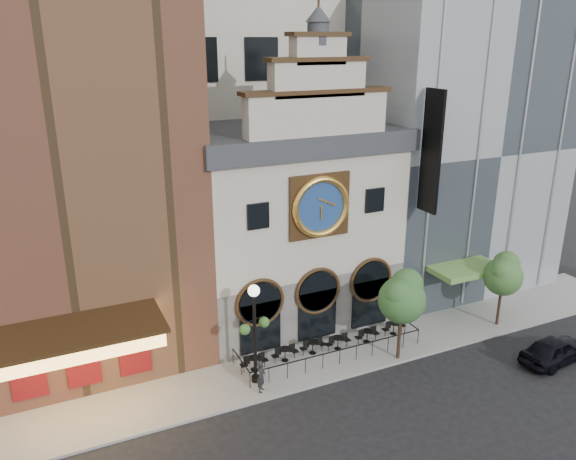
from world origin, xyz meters
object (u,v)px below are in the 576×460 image
(bistro_2, at_px, (313,346))
(pedestrian, at_px, (261,377))
(car_right, at_px, (555,350))
(tree_left, at_px, (402,296))
(bistro_3, at_px, (338,342))
(bistro_5, at_px, (394,327))
(tree_right, at_px, (504,273))
(bistro_0, at_px, (254,362))
(bistro_4, at_px, (367,335))
(lamppost, at_px, (254,323))
(bistro_1, at_px, (285,353))

(bistro_2, height_order, pedestrian, pedestrian)
(car_right, relative_size, tree_left, 0.87)
(bistro_3, xyz_separation_m, tree_left, (2.66, -2.20, 3.35))
(bistro_5, distance_m, tree_right, 7.52)
(bistro_0, height_order, tree_right, tree_right)
(bistro_0, distance_m, tree_right, 16.18)
(bistro_0, relative_size, bistro_4, 1.00)
(car_right, distance_m, pedestrian, 16.55)
(bistro_2, distance_m, tree_right, 12.66)
(bistro_0, xyz_separation_m, bistro_2, (3.65, 0.16, 0.00))
(bistro_4, xyz_separation_m, bistro_5, (1.99, 0.14, 0.00))
(bistro_3, xyz_separation_m, car_right, (10.45, -6.08, 0.16))
(lamppost, bearing_deg, bistro_0, 58.14)
(bistro_0, relative_size, bistro_2, 1.00)
(bistro_1, height_order, bistro_5, same)
(bistro_2, bearing_deg, pedestrian, -152.20)
(bistro_1, height_order, tree_left, tree_left)
(bistro_1, height_order, bistro_3, same)
(bistro_4, relative_size, bistro_5, 1.00)
(pedestrian, relative_size, tree_right, 0.37)
(bistro_1, bearing_deg, bistro_0, -176.02)
(pedestrian, distance_m, tree_right, 16.42)
(bistro_3, relative_size, bistro_5, 1.00)
(bistro_5, bearing_deg, bistro_1, 179.42)
(bistro_2, distance_m, lamppost, 5.09)
(car_right, bearing_deg, tree_left, 57.73)
(pedestrian, bearing_deg, lamppost, 32.55)
(bistro_2, relative_size, bistro_5, 1.00)
(pedestrian, bearing_deg, tree_right, -52.36)
(bistro_5, xyz_separation_m, car_right, (6.50, -6.17, 0.16))
(bistro_0, distance_m, tree_left, 8.82)
(bistro_3, bearing_deg, bistro_5, 1.37)
(bistro_0, xyz_separation_m, bistro_4, (7.15, -0.08, 0.00))
(bistro_0, height_order, bistro_4, same)
(bistro_2, relative_size, lamppost, 0.29)
(bistro_0, bearing_deg, tree_right, -5.82)
(bistro_2, xyz_separation_m, tree_right, (12.17, -1.78, 2.99))
(bistro_1, distance_m, bistro_2, 1.76)
(bistro_1, relative_size, pedestrian, 0.92)
(bistro_4, xyz_separation_m, car_right, (8.49, -6.03, 0.16))
(bistro_3, height_order, bistro_4, same)
(bistro_0, xyz_separation_m, bistro_5, (9.13, 0.06, 0.00))
(pedestrian, bearing_deg, bistro_0, 25.30)
(bistro_3, bearing_deg, bistro_2, 172.64)
(bistro_2, xyz_separation_m, bistro_5, (5.48, -0.10, 0.00))
(lamppost, bearing_deg, bistro_2, 2.23)
(bistro_5, relative_size, pedestrian, 0.92)
(bistro_0, height_order, bistro_2, same)
(pedestrian, bearing_deg, bistro_5, -41.60)
(bistro_2, distance_m, bistro_5, 5.48)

